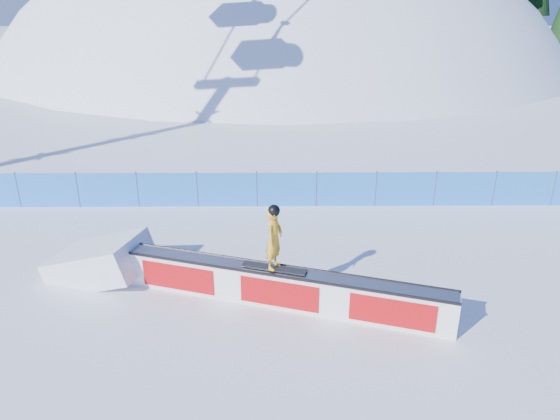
{
  "coord_description": "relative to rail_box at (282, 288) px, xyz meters",
  "views": [
    {
      "loc": [
        -0.36,
        -12.61,
        7.15
      ],
      "look_at": [
        -0.25,
        0.35,
        1.63
      ],
      "focal_mm": 35.0,
      "sensor_mm": 36.0,
      "label": 1
    }
  ],
  "objects": [
    {
      "name": "ground",
      "position": [
        0.21,
        1.59,
        -0.47
      ],
      "size": [
        160.0,
        160.0,
        0.0
      ],
      "primitive_type": "plane",
      "color": "silver",
      "rests_on": "ground"
    },
    {
      "name": "snow_hill",
      "position": [
        0.21,
        43.59,
        -18.47
      ],
      "size": [
        64.0,
        64.0,
        64.0
      ],
      "color": "white",
      "rests_on": "ground"
    },
    {
      "name": "safety_fence",
      "position": [
        0.21,
        6.09,
        0.13
      ],
      "size": [
        22.05,
        0.05,
        1.3
      ],
      "color": "blue",
      "rests_on": "ground"
    },
    {
      "name": "rail_box",
      "position": [
        0.0,
        0.0,
        0.0
      ],
      "size": [
        7.72,
        2.91,
        0.95
      ],
      "rotation": [
        0.0,
        0.0,
        -0.31
      ],
      "color": "white",
      "rests_on": "ground"
    },
    {
      "name": "snow_ramp",
      "position": [
        -4.72,
        1.49,
        -0.47
      ],
      "size": [
        2.95,
        2.31,
        1.61
      ],
      "primitive_type": null,
      "rotation": [
        0.0,
        -0.31,
        -0.31
      ],
      "color": "silver",
      "rests_on": "ground"
    },
    {
      "name": "snowboarder",
      "position": [
        -0.19,
        0.06,
        1.27
      ],
      "size": [
        1.54,
        0.72,
        1.6
      ],
      "rotation": [
        0.0,
        0.0,
        1.13
      ],
      "color": "black",
      "rests_on": "rail_box"
    }
  ]
}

